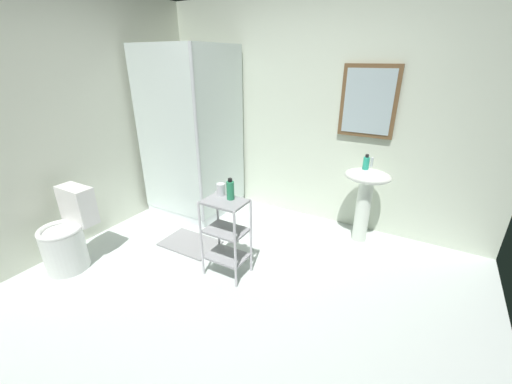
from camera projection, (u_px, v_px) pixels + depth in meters
The scene contains 12 objects.
ground_plane at pixel (218, 298), 2.65m from camera, with size 4.20×4.20×0.02m, color silver.
wall_back at pixel (308, 114), 3.62m from camera, with size 4.20×0.14×2.50m.
wall_left at pixel (54, 127), 2.99m from camera, with size 0.10×4.20×2.50m, color silver.
shower_stall at pixel (197, 177), 3.96m from camera, with size 0.92×0.92×2.00m.
pedestal_sink at pixel (366, 191), 3.26m from camera, with size 0.46×0.37×0.81m.
sink_faucet at pixel (372, 162), 3.24m from camera, with size 0.03×0.03×0.10m, color silver.
toilet at pixel (68, 237), 2.93m from camera, with size 0.37×0.49×0.76m.
storage_cart at pixel (226, 232), 2.78m from camera, with size 0.38×0.28×0.74m.
hand_soap_bottle at pixel (366, 163), 3.17m from camera, with size 0.06×0.06×0.16m.
body_wash_bottle_green at pixel (230, 190), 2.65m from camera, with size 0.06×0.06×0.19m.
rinse_cup at pixel (221, 189), 2.75m from camera, with size 0.07×0.07×0.11m, color silver.
bath_mat at pixel (190, 243), 3.39m from camera, with size 0.60×0.40×0.02m, color gray.
Camera 1 is at (1.30, -1.65, 1.86)m, focal length 22.02 mm.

